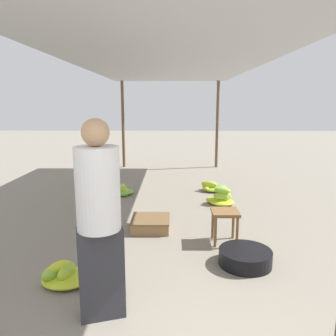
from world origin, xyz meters
name	(u,v)px	position (x,y,z in m)	size (l,w,h in m)	color
canopy_post_back_left	(123,125)	(-1.31, 7.30, 1.19)	(0.08, 0.08, 2.38)	brown
canopy_post_back_right	(217,125)	(1.31, 7.30, 1.19)	(0.08, 0.08, 2.38)	brown
canopy_tarp	(169,65)	(0.00, 3.80, 2.40)	(3.02, 7.40, 0.04)	#B2B2B7
vendor_foreground	(99,218)	(-0.52, 0.64, 0.86)	(0.44, 0.44, 1.66)	#2D2D33
stool	(225,217)	(0.74, 2.14, 0.34)	(0.34, 0.34, 0.43)	brown
basin_black	(245,257)	(0.88, 1.54, 0.09)	(0.59, 0.59, 0.17)	black
banana_pile_left_0	(64,274)	(-1.02, 1.15, 0.09)	(0.50, 0.44, 0.22)	#C2D229
banana_pile_left_1	(121,191)	(-0.96, 4.42, 0.07)	(0.48, 0.59, 0.20)	#87BA34
banana_pile_right_0	(221,198)	(0.93, 3.75, 0.12)	(0.51, 0.38, 0.32)	#93BF32
banana_pile_right_1	(213,188)	(0.90, 4.66, 0.07)	(0.56, 0.43, 0.22)	#B5CD2C
crate_near	(151,224)	(-0.24, 2.57, 0.09)	(0.54, 0.54, 0.17)	olive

